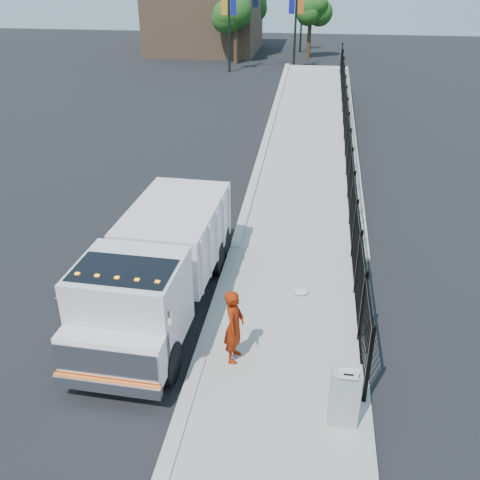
# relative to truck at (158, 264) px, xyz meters

# --- Properties ---
(ground) EXTENTS (120.00, 120.00, 0.00)m
(ground) POSITION_rel_truck_xyz_m (1.40, -0.63, -1.37)
(ground) COLOR black
(ground) RESTS_ON ground
(sidewalk) EXTENTS (3.55, 12.00, 0.12)m
(sidewalk) POSITION_rel_truck_xyz_m (3.32, -2.63, -1.31)
(sidewalk) COLOR #9E998E
(sidewalk) RESTS_ON ground
(curb) EXTENTS (0.30, 12.00, 0.16)m
(curb) POSITION_rel_truck_xyz_m (1.40, -2.63, -1.29)
(curb) COLOR #ADAAA3
(curb) RESTS_ON ground
(ramp) EXTENTS (3.95, 24.06, 3.19)m
(ramp) POSITION_rel_truck_xyz_m (3.52, 15.37, -1.37)
(ramp) COLOR #9E998E
(ramp) RESTS_ON ground
(iron_fence) EXTENTS (0.10, 28.00, 1.80)m
(iron_fence) POSITION_rel_truck_xyz_m (4.95, 11.37, -0.47)
(iron_fence) COLOR black
(iron_fence) RESTS_ON ground
(truck) EXTENTS (2.56, 7.17, 2.43)m
(truck) POSITION_rel_truck_xyz_m (0.00, 0.00, 0.00)
(truck) COLOR black
(truck) RESTS_ON ground
(worker) EXTENTS (0.47, 0.67, 1.75)m
(worker) POSITION_rel_truck_xyz_m (2.17, -1.71, -0.37)
(worker) COLOR maroon
(worker) RESTS_ON sidewalk
(utility_cabinet) EXTENTS (0.55, 0.40, 1.25)m
(utility_cabinet) POSITION_rel_truck_xyz_m (4.50, -3.23, -0.62)
(utility_cabinet) COLOR gray
(utility_cabinet) RESTS_ON sidewalk
(arrow_sign) EXTENTS (0.35, 0.04, 0.22)m
(arrow_sign) POSITION_rel_truck_xyz_m (4.50, -3.45, 0.11)
(arrow_sign) COLOR white
(arrow_sign) RESTS_ON utility_cabinet
(debris) EXTENTS (0.39, 0.39, 0.10)m
(debris) POSITION_rel_truck_xyz_m (3.52, 1.14, -1.20)
(debris) COLOR silver
(debris) RESTS_ON sidewalk
(light_pole_0) EXTENTS (3.77, 0.22, 8.00)m
(light_pole_0) POSITION_rel_truck_xyz_m (-3.26, 32.77, 3.00)
(light_pole_0) COLOR black
(light_pole_0) RESTS_ON ground
(light_pole_1) EXTENTS (3.78, 0.22, 8.00)m
(light_pole_1) POSITION_rel_truck_xyz_m (1.17, 34.42, 3.00)
(light_pole_1) COLOR black
(light_pole_1) RESTS_ON ground
(light_pole_2) EXTENTS (3.77, 0.22, 8.00)m
(light_pole_2) POSITION_rel_truck_xyz_m (-2.44, 40.50, 3.00)
(light_pole_2) COLOR black
(light_pole_2) RESTS_ON ground
(light_pole_3) EXTENTS (3.77, 0.22, 8.00)m
(light_pole_3) POSITION_rel_truck_xyz_m (1.26, 44.35, 3.00)
(light_pole_3) COLOR black
(light_pole_3) RESTS_ON ground
(tree_0) EXTENTS (2.90, 2.90, 5.45)m
(tree_0) POSITION_rel_truck_xyz_m (-3.66, 36.78, 2.59)
(tree_0) COLOR #382314
(tree_0) RESTS_ON ground
(tree_1) EXTENTS (2.15, 2.15, 5.08)m
(tree_1) POSITION_rel_truck_xyz_m (2.47, 40.78, 2.54)
(tree_1) COLOR #382314
(tree_1) RESTS_ON ground
(tree_2) EXTENTS (3.27, 3.27, 5.64)m
(tree_2) POSITION_rel_truck_xyz_m (-3.85, 48.52, 2.61)
(tree_2) COLOR #382314
(tree_2) RESTS_ON ground
(building) EXTENTS (10.00, 10.00, 8.00)m
(building) POSITION_rel_truck_xyz_m (-7.60, 43.37, 2.63)
(building) COLOR #8C664C
(building) RESTS_ON ground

